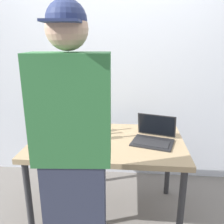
# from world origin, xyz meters

# --- Properties ---
(ground_plane) EXTENTS (8.00, 8.00, 0.00)m
(ground_plane) POSITION_xyz_m (0.00, 0.00, 0.00)
(ground_plane) COLOR slate
(ground_plane) RESTS_ON ground
(desk) EXTENTS (1.29, 0.83, 0.75)m
(desk) POSITION_xyz_m (0.00, 0.00, 0.67)
(desk) COLOR #9E8460
(desk) RESTS_ON ground
(laptop) EXTENTS (0.40, 0.37, 0.21)m
(laptop) POSITION_xyz_m (0.39, 0.01, 0.79)
(laptop) COLOR black
(laptop) RESTS_ON desk
(beer_bottle_dark) EXTENTS (0.07, 0.07, 0.32)m
(beer_bottle_dark) POSITION_xyz_m (-0.31, 0.03, 0.87)
(beer_bottle_dark) COLOR brown
(beer_bottle_dark) RESTS_ON desk
(beer_bottle_green) EXTENTS (0.06, 0.06, 0.33)m
(beer_bottle_green) POSITION_xyz_m (-0.24, 0.13, 0.87)
(beer_bottle_green) COLOR #1E5123
(beer_bottle_green) RESTS_ON desk
(beer_bottle_amber) EXTENTS (0.06, 0.06, 0.33)m
(beer_bottle_amber) POSITION_xyz_m (-0.17, -0.03, 0.87)
(beer_bottle_amber) COLOR #333333
(beer_bottle_amber) RESTS_ON desk
(person_figure) EXTENTS (0.44, 0.31, 1.76)m
(person_figure) POSITION_xyz_m (-0.12, -0.68, 0.91)
(person_figure) COLOR #2D3347
(person_figure) RESTS_ON ground
(coffee_mug) EXTENTS (0.12, 0.08, 0.09)m
(coffee_mug) POSITION_xyz_m (-0.16, -0.25, 0.79)
(coffee_mug) COLOR white
(coffee_mug) RESTS_ON desk
(back_wall) EXTENTS (6.00, 0.10, 2.60)m
(back_wall) POSITION_xyz_m (0.00, 0.78, 1.30)
(back_wall) COLOR silver
(back_wall) RESTS_ON ground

